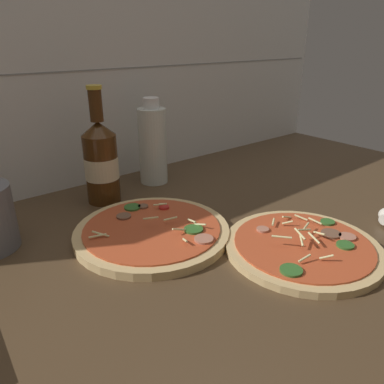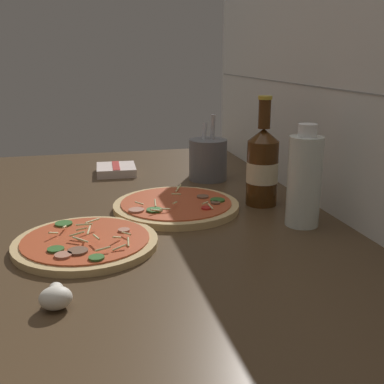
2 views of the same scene
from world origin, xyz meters
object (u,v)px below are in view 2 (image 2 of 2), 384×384
beer_bottle (262,166)px  utensil_crock (208,159)px  pizza_near (86,242)px  mushroom_left (56,297)px  pizza_far (176,206)px  dish_towel (116,170)px  oil_bottle (304,180)px

beer_bottle → utensil_crock: (-25.77, -6.01, -3.55)cm
pizza_near → utensil_crock: size_ratio=1.46×
mushroom_left → utensil_crock: (-64.63, 40.51, 4.26)cm
pizza_far → pizza_near: bearing=-50.3°
pizza_far → dish_towel: bearing=-164.8°
mushroom_left → beer_bottle: bearing=129.9°
pizza_near → pizza_far: same height
pizza_near → dish_towel: (-55.65, 10.71, 0.41)cm
pizza_near → dish_towel: pizza_near is taller
beer_bottle → dish_towel: (-38.78, -30.99, -8.24)cm
mushroom_left → dish_towel: size_ratio=0.37×
oil_bottle → dish_towel: size_ratio=1.61×
pizza_far → utensil_crock: utensil_crock is taller
beer_bottle → pizza_far: bearing=-91.7°
pizza_near → utensil_crock: utensil_crock is taller
beer_bottle → oil_bottle: (15.55, 2.96, 0.35)cm
beer_bottle → pizza_near: bearing=-68.0°
beer_bottle → dish_towel: 50.32cm
oil_bottle → dish_towel: bearing=-148.0°
pizza_far → mushroom_left: size_ratio=5.87×
pizza_far → oil_bottle: (16.18, 23.60, 8.89)cm
dish_towel → utensil_crock: bearing=62.5°
mushroom_left → dish_towel: bearing=168.7°
oil_bottle → mushroom_left: oil_bottle is taller
pizza_far → beer_bottle: 22.34cm
dish_towel → pizza_far: bearing=15.2°
pizza_far → beer_bottle: (0.63, 20.63, 8.54)cm
pizza_near → pizza_far: size_ratio=0.93×
mushroom_left → utensil_crock: size_ratio=0.27×
mushroom_left → utensil_crock: utensil_crock is taller
dish_towel → mushroom_left: bearing=-11.3°
mushroom_left → pizza_near: bearing=167.6°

